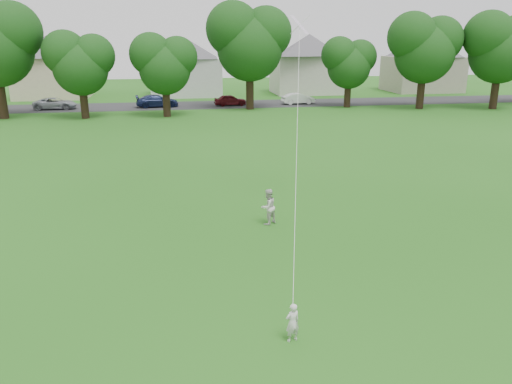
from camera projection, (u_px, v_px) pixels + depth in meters
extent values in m
plane|color=#1E5613|center=(242.00, 287.00, 14.71)|extent=(160.00, 160.00, 0.00)
cube|color=#2D2D30|center=(189.00, 105.00, 54.28)|extent=(90.00, 7.00, 0.01)
imported|color=silver|center=(292.00, 323.00, 11.97)|extent=(0.42, 0.34, 1.01)
imported|color=beige|center=(268.00, 207.00, 19.50)|extent=(0.88, 0.84, 1.43)
plane|color=silver|center=(300.00, 25.00, 20.44)|extent=(1.05, 1.20, 0.73)
cylinder|color=white|center=(297.00, 131.00, 16.17)|extent=(0.01, 0.01, 13.02)
cylinder|color=black|center=(1.00, 96.00, 44.77)|extent=(0.79, 0.79, 4.12)
cylinder|color=black|center=(84.00, 102.00, 45.08)|extent=(0.70, 0.70, 3.01)
cylinder|color=black|center=(166.00, 101.00, 46.10)|extent=(0.69, 0.69, 2.93)
cylinder|color=black|center=(250.00, 89.00, 50.72)|extent=(0.79, 0.79, 4.09)
cylinder|color=black|center=(348.00, 94.00, 52.42)|extent=(0.68, 0.68, 2.80)
cylinder|color=black|center=(421.00, 90.00, 51.22)|extent=(0.76, 0.76, 3.72)
cylinder|color=black|center=(495.00, 90.00, 51.09)|extent=(0.76, 0.76, 3.76)
imported|color=#91949E|center=(55.00, 103.00, 51.03)|extent=(4.23, 1.97, 1.17)
imported|color=#162046|center=(157.00, 101.00, 52.62)|extent=(4.58, 2.25, 1.28)
imported|color=#581117|center=(230.00, 100.00, 53.85)|extent=(3.54, 1.59, 1.18)
imported|color=silver|center=(298.00, 99.00, 55.02)|extent=(3.76, 1.66, 1.20)
cube|color=beige|center=(53.00, 78.00, 60.50)|extent=(8.31, 7.05, 4.78)
pyramid|color=#4F4C51|center=(48.00, 34.00, 59.01)|extent=(11.99, 11.99, 2.63)
cube|color=silver|center=(186.00, 77.00, 63.02)|extent=(8.61, 7.42, 4.59)
pyramid|color=#4F4C51|center=(184.00, 37.00, 61.60)|extent=(12.42, 12.42, 2.52)
cube|color=beige|center=(308.00, 74.00, 65.49)|extent=(9.10, 6.93, 4.84)
pyramid|color=#4F4C51|center=(310.00, 34.00, 63.98)|extent=(13.13, 13.13, 2.66)
cube|color=#A29C86|center=(422.00, 74.00, 68.02)|extent=(9.06, 7.50, 4.60)
pyramid|color=#4F4C51|center=(425.00, 37.00, 66.59)|extent=(13.07, 13.07, 2.53)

